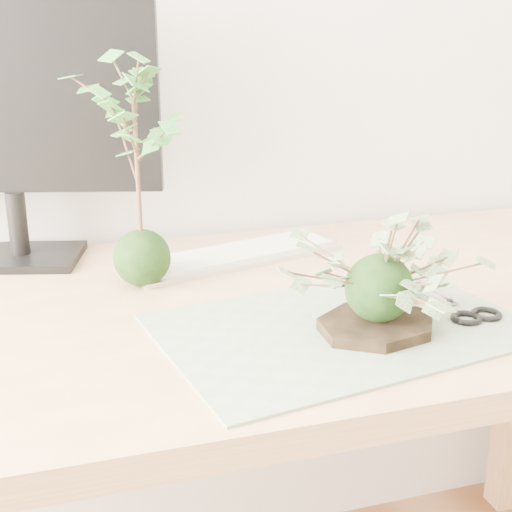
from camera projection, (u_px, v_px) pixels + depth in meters
name	position (u px, v px, depth m)	size (l,w,h in m)	color
desk	(247.00, 353.00, 1.09)	(1.60, 0.70, 0.74)	#DFAA74
cutting_mat	(341.00, 327.00, 0.97)	(0.48, 0.32, 0.00)	gray
stone_dish	(377.00, 325.00, 0.95)	(0.17, 0.17, 0.01)	black
ivy_kokedama	(381.00, 257.00, 0.92)	(0.26, 0.26, 0.18)	black
maple_kokedama	(135.00, 117.00, 1.04)	(0.23, 0.23, 0.37)	black
keyboard	(235.00, 255.00, 1.24)	(0.40, 0.21, 0.01)	silver
monitor	(6.00, 113.00, 1.16)	(0.49, 0.19, 0.44)	black
scissors	(464.00, 311.00, 1.01)	(0.08, 0.18, 0.01)	#999AA0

